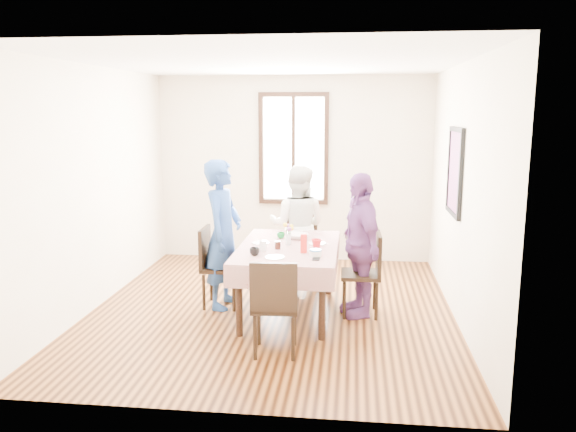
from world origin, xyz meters
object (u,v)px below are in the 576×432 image
Objects in this scene: person_far at (298,226)px; person_left at (223,234)px; chair_left at (222,267)px; chair_right at (360,274)px; chair_far at (298,250)px; dining_table at (289,280)px; person_right at (359,245)px; chair_near at (275,306)px.

person_left is at bearing 56.57° from person_far.
chair_left and chair_right have the same top height.
chair_left and chair_far have the same top height.
chair_far is at bearing -31.93° from person_left.
person_right is (0.76, 0.05, 0.41)m from dining_table.
person_right reaches higher than chair_left.
person_right reaches higher than person_far.
chair_right is at bearing 71.30° from person_right.
person_far is at bearing 97.15° from chair_far.
chair_left is 1.43m from chair_near.
chair_right is at bearing 134.95° from chair_far.
person_right is (0.76, -0.99, 0.01)m from person_far.
chair_near is at bearing 32.69° from chair_left.
chair_far and chair_near have the same top height.
chair_left is at bearing 85.07° from chair_right.
chair_near is 0.54× the size of person_left.
chair_far is at bearing 90.00° from dining_table.
dining_table is at bearing 97.01° from person_far.
dining_table is 0.79m from chair_right.
chair_left is 1.00× the size of chair_far.
person_far is at bearing 36.91° from chair_right.
chair_right is 1.35m from chair_near.
chair_far is (-0.00, 1.06, 0.08)m from dining_table.
chair_near is (0.78, -1.20, 0.00)m from chair_left.
person_left is at bearing -112.31° from person_right.
chair_right is at bearing 86.10° from chair_left.
chair_right is at bearing 135.34° from person_far.
person_far is (-0.78, 0.99, 0.31)m from chair_right.
dining_table is 0.86m from person_right.
person_far is at bearing -161.12° from person_right.
chair_right is (0.78, 0.05, 0.08)m from dining_table.
person_right is at bearing 134.20° from chair_far.
chair_far is 0.59× the size of person_far.
person_left is at bearing 89.61° from chair_left.
chair_left is 0.58× the size of person_right.
chair_right is 1.28m from chair_far.
chair_right is at bearing 3.51° from dining_table.
chair_far is (0.78, 0.91, 0.00)m from chair_left.
chair_left is at bearing -112.26° from person_right.
chair_left is 1.00× the size of chair_near.
person_right reaches higher than chair_far.
person_right is (1.52, -0.10, -0.06)m from person_left.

